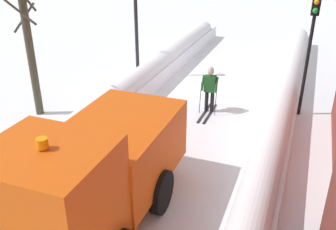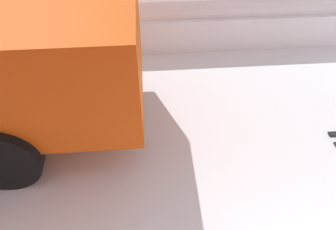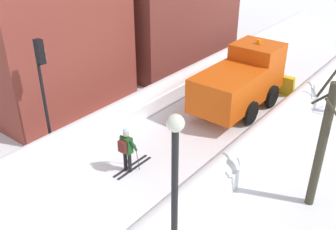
% 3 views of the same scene
% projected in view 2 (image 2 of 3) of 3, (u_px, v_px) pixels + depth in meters
% --- Properties ---
extents(snowbank_right, '(1.10, 36.00, 1.18)m').
position_uv_depth(snowbank_right, '(21.00, 23.00, 6.66)').
color(snowbank_right, white).
rests_on(snowbank_right, ground).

